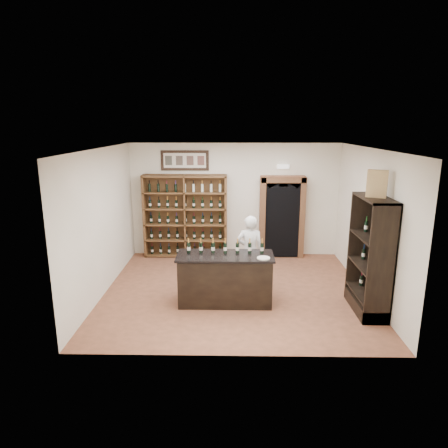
{
  "coord_description": "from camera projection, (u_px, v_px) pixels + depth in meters",
  "views": [
    {
      "loc": [
        -0.08,
        -7.96,
        3.46
      ],
      "look_at": [
        -0.24,
        0.3,
        1.39
      ],
      "focal_mm": 32.0,
      "sensor_mm": 36.0,
      "label": 1
    }
  ],
  "objects": [
    {
      "name": "counter_bottle_3",
      "position": [
        225.0,
        248.0,
        7.82
      ],
      "size": [
        0.07,
        0.07,
        0.3
      ],
      "color": "black",
      "rests_on": "tasting_counter"
    },
    {
      "name": "floor",
      "position": [
        235.0,
        290.0,
        8.56
      ],
      "size": [
        5.5,
        5.5,
        0.0
      ],
      "primitive_type": "plane",
      "color": "brown",
      "rests_on": "ground"
    },
    {
      "name": "counter_bottle_4",
      "position": [
        237.0,
        248.0,
        7.82
      ],
      "size": [
        0.07,
        0.07,
        0.3
      ],
      "color": "black",
      "rests_on": "tasting_counter"
    },
    {
      "name": "ceiling",
      "position": [
        236.0,
        148.0,
        7.83
      ],
      "size": [
        5.5,
        5.5,
        0.0
      ],
      "primitive_type": "plane",
      "rotation": [
        3.14,
        0.0,
        0.0
      ],
      "color": "white",
      "rests_on": "wall_back"
    },
    {
      "name": "tasting_counter",
      "position": [
        225.0,
        279.0,
        7.86
      ],
      "size": [
        1.88,
        0.78,
        1.0
      ],
      "color": "black",
      "rests_on": "ground"
    },
    {
      "name": "counter_bottle_1",
      "position": [
        201.0,
        248.0,
        7.83
      ],
      "size": [
        0.07,
        0.07,
        0.3
      ],
      "color": "black",
      "rests_on": "tasting_counter"
    },
    {
      "name": "wine_shelf",
      "position": [
        186.0,
        216.0,
        10.58
      ],
      "size": [
        2.2,
        0.38,
        2.2
      ],
      "color": "brown",
      "rests_on": "ground"
    },
    {
      "name": "wine_crate",
      "position": [
        377.0,
        184.0,
        7.03
      ],
      "size": [
        0.37,
        0.27,
        0.49
      ],
      "primitive_type": "cube",
      "rotation": [
        0.0,
        0.0,
        -0.43
      ],
      "color": "tan",
      "rests_on": "side_cabinet"
    },
    {
      "name": "arched_doorway",
      "position": [
        282.0,
        215.0,
        10.52
      ],
      "size": [
        1.17,
        0.35,
        2.17
      ],
      "color": "black",
      "rests_on": "ground"
    },
    {
      "name": "wall_right",
      "position": [
        370.0,
        223.0,
        8.15
      ],
      "size": [
        0.04,
        5.0,
        3.0
      ],
      "primitive_type": "cube",
      "color": "white",
      "rests_on": "ground"
    },
    {
      "name": "side_cabinet",
      "position": [
        370.0,
        273.0,
        7.46
      ],
      "size": [
        0.48,
        1.2,
        2.2
      ],
      "color": "black",
      "rests_on": "ground"
    },
    {
      "name": "shopkeeper",
      "position": [
        250.0,
        251.0,
        8.62
      ],
      "size": [
        0.6,
        0.41,
        1.59
      ],
      "primitive_type": "imported",
      "rotation": [
        0.0,
        0.0,
        3.08
      ],
      "color": "silver",
      "rests_on": "ground"
    },
    {
      "name": "counter_bottle_5",
      "position": [
        250.0,
        248.0,
        7.82
      ],
      "size": [
        0.07,
        0.07,
        0.3
      ],
      "color": "black",
      "rests_on": "tasting_counter"
    },
    {
      "name": "framed_picture",
      "position": [
        185.0,
        160.0,
        10.36
      ],
      "size": [
        1.25,
        0.04,
        0.52
      ],
      "primitive_type": "cube",
      "color": "black",
      "rests_on": "wall_back"
    },
    {
      "name": "counter_bottle_0",
      "position": [
        189.0,
        248.0,
        7.84
      ],
      "size": [
        0.07,
        0.07,
        0.3
      ],
      "color": "black",
      "rests_on": "tasting_counter"
    },
    {
      "name": "wall_left",
      "position": [
        103.0,
        222.0,
        8.25
      ],
      "size": [
        0.04,
        5.0,
        3.0
      ],
      "primitive_type": "cube",
      "color": "white",
      "rests_on": "ground"
    },
    {
      "name": "plate",
      "position": [
        263.0,
        258.0,
        7.52
      ],
      "size": [
        0.25,
        0.25,
        0.02
      ],
      "primitive_type": "cylinder",
      "color": "beige",
      "rests_on": "tasting_counter"
    },
    {
      "name": "counter_bottle_6",
      "position": [
        262.0,
        248.0,
        7.81
      ],
      "size": [
        0.07,
        0.07,
        0.3
      ],
      "color": "black",
      "rests_on": "tasting_counter"
    },
    {
      "name": "counter_bottle_2",
      "position": [
        213.0,
        248.0,
        7.83
      ],
      "size": [
        0.07,
        0.07,
        0.3
      ],
      "color": "black",
      "rests_on": "tasting_counter"
    },
    {
      "name": "wall_back",
      "position": [
        235.0,
        200.0,
        10.62
      ],
      "size": [
        5.5,
        0.04,
        3.0
      ],
      "primitive_type": "cube",
      "color": "white",
      "rests_on": "ground"
    },
    {
      "name": "emergency_light",
      "position": [
        283.0,
        167.0,
        10.3
      ],
      "size": [
        0.3,
        0.1,
        0.1
      ],
      "primitive_type": "cube",
      "color": "white",
      "rests_on": "wall_back"
    }
  ]
}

